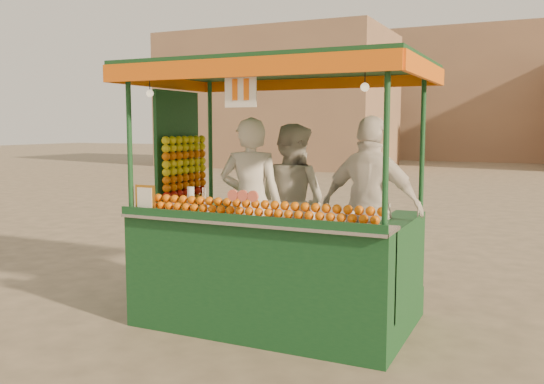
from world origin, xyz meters
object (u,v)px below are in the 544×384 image
at_px(vendor_left, 251,203).
at_px(vendor_right, 371,208).
at_px(vendor_middle, 292,202).
at_px(juice_cart, 268,241).

relative_size(vendor_left, vendor_right, 0.99).
height_order(vendor_left, vendor_right, vendor_right).
bearing_deg(vendor_right, vendor_left, 13.91).
distance_m(vendor_left, vendor_right, 1.16).
distance_m(vendor_left, vendor_middle, 0.48).
bearing_deg(vendor_middle, vendor_right, 175.24).
bearing_deg(vendor_middle, juice_cart, 104.36).
xyz_separation_m(juice_cart, vendor_left, (-0.26, 0.17, 0.32)).
distance_m(juice_cart, vendor_middle, 0.64).
height_order(vendor_middle, vendor_right, vendor_right).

